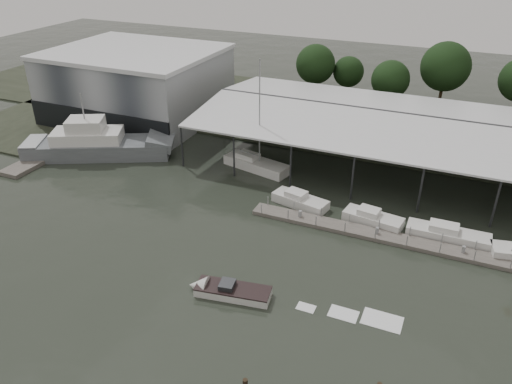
% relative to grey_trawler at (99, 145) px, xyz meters
% --- Properties ---
extents(ground, '(200.00, 200.00, 0.00)m').
position_rel_grey_trawler_xyz_m(ground, '(23.82, -14.80, -1.58)').
color(ground, '#262C23').
rests_on(ground, ground).
extents(land_strip_far, '(140.00, 30.00, 0.30)m').
position_rel_grey_trawler_xyz_m(land_strip_far, '(23.82, 27.20, -1.48)').
color(land_strip_far, '#343A2B').
rests_on(land_strip_far, ground).
extents(land_strip_west, '(20.00, 40.00, 0.30)m').
position_rel_grey_trawler_xyz_m(land_strip_west, '(-16.18, 15.20, -1.48)').
color(land_strip_west, '#343A2B').
rests_on(land_strip_west, ground).
extents(storage_warehouse, '(24.50, 20.50, 10.50)m').
position_rel_grey_trawler_xyz_m(storage_warehouse, '(-4.18, 15.14, 3.71)').
color(storage_warehouse, '#93989D').
rests_on(storage_warehouse, ground).
extents(covered_boat_shed, '(58.24, 24.00, 6.96)m').
position_rel_grey_trawler_xyz_m(covered_boat_shed, '(40.82, 13.20, 4.55)').
color(covered_boat_shed, silver).
rests_on(covered_boat_shed, ground).
extents(trawler_dock, '(3.00, 18.00, 0.50)m').
position_rel_grey_trawler_xyz_m(trawler_dock, '(-6.18, -0.80, -1.33)').
color(trawler_dock, slate).
rests_on(trawler_dock, ground).
extents(floating_dock, '(28.00, 2.00, 1.40)m').
position_rel_grey_trawler_xyz_m(floating_dock, '(38.82, -4.80, -1.38)').
color(floating_dock, slate).
rests_on(floating_dock, ground).
extents(grey_trawler, '(19.56, 12.98, 8.84)m').
position_rel_grey_trawler_xyz_m(grey_trawler, '(0.00, 0.00, 0.00)').
color(grey_trawler, slate).
rests_on(grey_trawler, ground).
extents(white_sailboat, '(9.03, 4.49, 14.13)m').
position_rel_grey_trawler_xyz_m(white_sailboat, '(20.65, 4.61, -0.91)').
color(white_sailboat, silver).
rests_on(white_sailboat, ground).
extents(speedboat_underway, '(17.90, 4.83, 2.00)m').
position_rel_grey_trawler_xyz_m(speedboat_underway, '(28.12, -18.53, -1.19)').
color(speedboat_underway, silver).
rests_on(speedboat_underway, ground).
extents(moored_cruiser_0, '(6.54, 3.54, 1.70)m').
position_rel_grey_trawler_xyz_m(moored_cruiser_0, '(28.77, -1.95, -0.97)').
color(moored_cruiser_0, silver).
rests_on(moored_cruiser_0, ground).
extents(moored_cruiser_1, '(6.25, 3.04, 1.70)m').
position_rel_grey_trawler_xyz_m(moored_cruiser_1, '(36.88, -2.54, -0.97)').
color(moored_cruiser_1, silver).
rests_on(moored_cruiser_1, ground).
extents(moored_cruiser_2, '(7.83, 2.24, 1.70)m').
position_rel_grey_trawler_xyz_m(moored_cruiser_2, '(44.21, -2.55, -0.97)').
color(moored_cruiser_2, silver).
rests_on(moored_cruiser_2, ground).
extents(horizon_tree_line, '(68.58, 11.30, 11.46)m').
position_rel_grey_trawler_xyz_m(horizon_tree_line, '(44.70, 33.79, 4.80)').
color(horizon_tree_line, '#302315').
rests_on(horizon_tree_line, ground).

